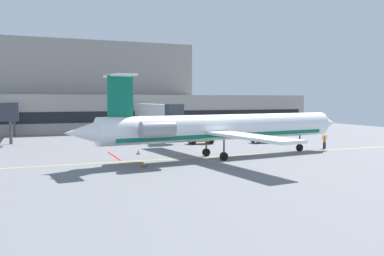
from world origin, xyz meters
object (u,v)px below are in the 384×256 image
marshaller (324,141)px  pushback_tractor (203,138)px  fuel_tank (228,125)px  baggage_tug (266,136)px  regional_jet (222,128)px

marshaller → pushback_tractor: bearing=138.2°
pushback_tractor → fuel_tank: (13.14, 17.92, 0.50)m
fuel_tank → baggage_tug: bearing=-100.2°
pushback_tractor → marshaller: marshaller is taller
pushback_tractor → marshaller: 17.11m
regional_jet → marshaller: 16.88m
baggage_tug → marshaller: bearing=-71.1°
regional_jet → baggage_tug: size_ratio=8.67×
baggage_tug → fuel_tank: (3.59, 19.94, 0.39)m
regional_jet → pushback_tractor: regional_jet is taller
regional_jet → pushback_tractor: 14.66m
regional_jet → baggage_tug: bearing=41.9°
regional_jet → marshaller: (16.51, 2.54, -2.44)m
regional_jet → pushback_tractor: (3.75, 13.94, -2.53)m
regional_jet → fuel_tank: size_ratio=4.70×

